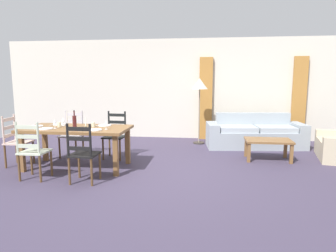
% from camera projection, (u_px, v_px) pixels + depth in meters
% --- Properties ---
extents(ground_plane, '(9.60, 9.60, 0.02)m').
position_uv_depth(ground_plane, '(153.00, 173.00, 5.24)').
color(ground_plane, '#3F364C').
extents(wall_far, '(9.60, 0.16, 2.70)m').
position_uv_depth(wall_far, '(175.00, 89.00, 8.26)').
color(wall_far, beige).
rests_on(wall_far, ground_plane).
extents(curtain_panel_left, '(0.35, 0.08, 2.20)m').
position_uv_depth(curtain_panel_left, '(206.00, 99.00, 8.05)').
color(curtain_panel_left, '#B17634').
rests_on(curtain_panel_left, ground_plane).
extents(curtain_panel_right, '(0.35, 0.08, 2.20)m').
position_uv_depth(curtain_panel_right, '(299.00, 100.00, 7.73)').
color(curtain_panel_right, '#B17634').
rests_on(curtain_panel_right, ground_plane).
extents(dining_table, '(1.90, 0.96, 0.75)m').
position_uv_depth(dining_table, '(77.00, 132.00, 5.44)').
color(dining_table, brown).
rests_on(dining_table, ground_plane).
extents(dining_chair_near_left, '(0.42, 0.40, 0.96)m').
position_uv_depth(dining_chair_near_left, '(33.00, 151.00, 4.80)').
color(dining_chair_near_left, beige).
rests_on(dining_chair_near_left, ground_plane).
extents(dining_chair_near_right, '(0.43, 0.41, 0.96)m').
position_uv_depth(dining_chair_near_right, '(83.00, 153.00, 4.64)').
color(dining_chair_near_right, black).
rests_on(dining_chair_near_right, ground_plane).
extents(dining_chair_far_left, '(0.43, 0.41, 0.96)m').
position_uv_depth(dining_chair_far_left, '(72.00, 134.00, 6.29)').
color(dining_chair_far_left, silver).
rests_on(dining_chair_far_left, ground_plane).
extents(dining_chair_far_right, '(0.44, 0.43, 0.96)m').
position_uv_depth(dining_chair_far_right, '(115.00, 135.00, 6.17)').
color(dining_chair_far_right, black).
rests_on(dining_chair_far_right, ground_plane).
extents(dining_chair_head_west, '(0.42, 0.44, 0.96)m').
position_uv_depth(dining_chair_head_west, '(16.00, 141.00, 5.59)').
color(dining_chair_head_west, beige).
rests_on(dining_chair_head_west, ground_plane).
extents(dinner_plate_near_left, '(0.24, 0.24, 0.02)m').
position_uv_depth(dinner_plate_near_left, '(46.00, 129.00, 5.24)').
color(dinner_plate_near_left, white).
rests_on(dinner_plate_near_left, dining_table).
extents(fork_near_left, '(0.03, 0.17, 0.01)m').
position_uv_depth(fork_near_left, '(38.00, 129.00, 5.26)').
color(fork_near_left, silver).
rests_on(fork_near_left, dining_table).
extents(dinner_plate_near_right, '(0.24, 0.24, 0.02)m').
position_uv_depth(dinner_plate_near_right, '(95.00, 130.00, 5.12)').
color(dinner_plate_near_right, white).
rests_on(dinner_plate_near_right, dining_table).
extents(fork_near_right, '(0.02, 0.17, 0.01)m').
position_uv_depth(fork_near_right, '(87.00, 130.00, 5.14)').
color(fork_near_right, silver).
rests_on(fork_near_right, dining_table).
extents(dinner_plate_far_left, '(0.24, 0.24, 0.02)m').
position_uv_depth(dinner_plate_far_left, '(60.00, 124.00, 5.72)').
color(dinner_plate_far_left, white).
rests_on(dinner_plate_far_left, dining_table).
extents(fork_far_left, '(0.03, 0.17, 0.01)m').
position_uv_depth(fork_far_left, '(52.00, 125.00, 5.75)').
color(fork_far_left, silver).
rests_on(fork_far_left, dining_table).
extents(dinner_plate_far_right, '(0.24, 0.24, 0.02)m').
position_uv_depth(dinner_plate_far_right, '(105.00, 125.00, 5.61)').
color(dinner_plate_far_right, white).
rests_on(dinner_plate_far_right, dining_table).
extents(fork_far_right, '(0.02, 0.17, 0.01)m').
position_uv_depth(fork_far_right, '(97.00, 126.00, 5.63)').
color(fork_far_right, silver).
rests_on(fork_far_right, dining_table).
extents(dinner_plate_head_west, '(0.24, 0.24, 0.02)m').
position_uv_depth(dinner_plate_head_west, '(36.00, 126.00, 5.52)').
color(dinner_plate_head_west, white).
rests_on(dinner_plate_head_west, dining_table).
extents(fork_head_west, '(0.03, 0.17, 0.01)m').
position_uv_depth(fork_head_west, '(29.00, 126.00, 5.54)').
color(fork_head_west, silver).
rests_on(fork_head_west, dining_table).
extents(wine_bottle, '(0.07, 0.07, 0.32)m').
position_uv_depth(wine_bottle, '(75.00, 121.00, 5.36)').
color(wine_bottle, '#471919').
rests_on(wine_bottle, dining_table).
extents(wine_glass_near_left, '(0.06, 0.06, 0.16)m').
position_uv_depth(wine_glass_near_left, '(55.00, 122.00, 5.29)').
color(wine_glass_near_left, white).
rests_on(wine_glass_near_left, dining_table).
extents(wine_glass_near_right, '(0.06, 0.06, 0.16)m').
position_uv_depth(wine_glass_near_right, '(106.00, 123.00, 5.20)').
color(wine_glass_near_right, white).
rests_on(wine_glass_near_right, dining_table).
extents(wine_glass_far_left, '(0.06, 0.06, 0.16)m').
position_uv_depth(wine_glass_far_left, '(63.00, 120.00, 5.59)').
color(wine_glass_far_left, white).
rests_on(wine_glass_far_left, dining_table).
extents(coffee_cup_primary, '(0.07, 0.07, 0.09)m').
position_uv_depth(coffee_cup_primary, '(93.00, 125.00, 5.46)').
color(coffee_cup_primary, beige).
rests_on(coffee_cup_primary, dining_table).
extents(coffee_cup_secondary, '(0.07, 0.07, 0.09)m').
position_uv_depth(coffee_cup_secondary, '(59.00, 125.00, 5.46)').
color(coffee_cup_secondary, beige).
rests_on(coffee_cup_secondary, dining_table).
extents(candle_tall, '(0.05, 0.05, 0.30)m').
position_uv_depth(candle_tall, '(67.00, 122.00, 5.45)').
color(candle_tall, '#998C66').
rests_on(candle_tall, dining_table).
extents(candle_short, '(0.05, 0.05, 0.19)m').
position_uv_depth(candle_short, '(86.00, 125.00, 5.35)').
color(candle_short, '#998C66').
rests_on(candle_short, dining_table).
extents(couch, '(2.36, 1.06, 0.80)m').
position_uv_depth(couch, '(254.00, 135.00, 7.22)').
color(couch, '#97A1A8').
rests_on(couch, ground_plane).
extents(coffee_table, '(0.90, 0.56, 0.42)m').
position_uv_depth(coffee_table, '(268.00, 143.00, 6.01)').
color(coffee_table, brown).
rests_on(coffee_table, ground_plane).
extents(standing_lamp, '(0.40, 0.40, 1.64)m').
position_uv_depth(standing_lamp, '(200.00, 88.00, 7.40)').
color(standing_lamp, '#332D28').
rests_on(standing_lamp, ground_plane).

